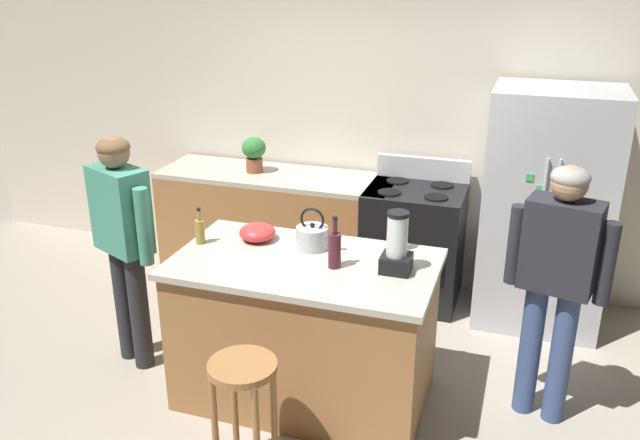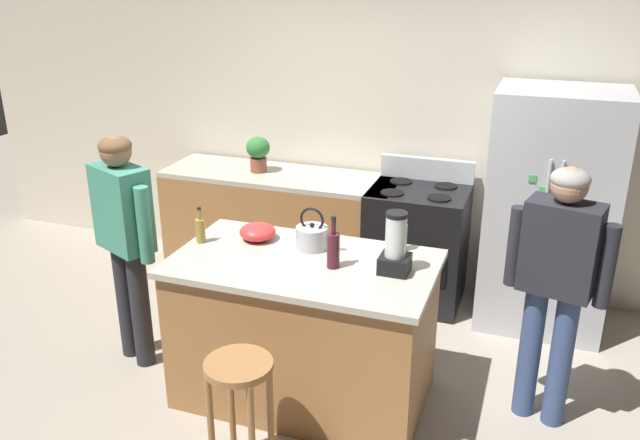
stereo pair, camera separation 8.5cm
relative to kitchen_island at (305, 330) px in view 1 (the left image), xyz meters
name	(u,v)px [view 1 (the left image)]	position (x,y,z in m)	size (l,w,h in m)	color
ground_plane	(305,394)	(0.00, 0.00, -0.48)	(14.00, 14.00, 0.00)	#9E9384
back_wall	(382,124)	(0.00, 1.95, 0.87)	(8.00, 0.10, 2.70)	beige
kitchen_island	(305,330)	(0.00, 0.00, 0.00)	(1.58, 0.90, 0.95)	#9E6B3D
back_counter_run	(277,227)	(-0.80, 1.55, 0.00)	(2.00, 0.64, 0.95)	#9E6B3D
refrigerator	(546,210)	(1.36, 1.50, 0.42)	(0.90, 0.73, 1.80)	#B7BABF
stove_range	(413,244)	(0.39, 1.52, 0.01)	(0.76, 0.65, 1.13)	black
person_by_island_left	(123,232)	(-1.25, 0.01, 0.49)	(0.58, 0.36, 1.61)	#26262B
person_by_sink_right	(557,272)	(1.43, 0.27, 0.49)	(0.59, 0.31, 1.60)	#384C7A
bar_stool	(244,390)	(-0.07, -0.77, 0.07)	(0.36, 0.36, 0.70)	#9E6B3D
potted_plant	(254,152)	(-0.99, 1.55, 0.65)	(0.20, 0.20, 0.30)	brown
blender_appliance	(397,246)	(0.55, 0.04, 0.63)	(0.17, 0.17, 0.36)	black
bottle_vinegar	(200,231)	(-0.71, 0.05, 0.56)	(0.06, 0.06, 0.24)	olive
bottle_soda	(402,235)	(0.51, 0.35, 0.57)	(0.07, 0.07, 0.26)	#3FB259
bottle_wine	(335,249)	(0.20, -0.02, 0.59)	(0.08, 0.08, 0.32)	#471923
mixing_bowl	(257,232)	(-0.39, 0.21, 0.53)	(0.23, 0.23, 0.10)	red
tea_kettle	(313,236)	(-0.01, 0.19, 0.55)	(0.28, 0.20, 0.27)	#B7BABF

